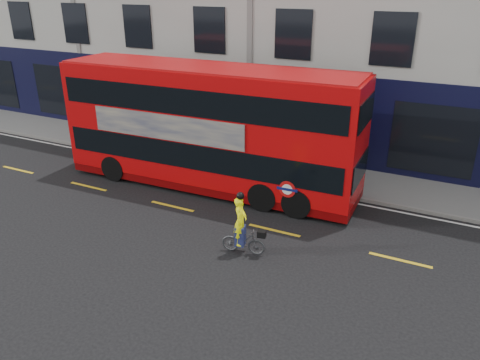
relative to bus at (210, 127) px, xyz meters
The scene contains 7 objects.
ground 4.51m from the bus, 94.81° to the right, with size 120.00×120.00×0.00m, color black.
pavement 3.60m from the bus, 96.76° to the left, with size 60.00×3.00×0.12m, color slate.
kerb 2.66m from the bus, 104.92° to the left, with size 60.00×0.12×0.13m, color slate.
road_edge_line 2.59m from the bus, 109.56° to the left, with size 58.00×0.10×0.01m, color silver.
lane_dashes 3.34m from the bus, 97.92° to the right, with size 58.00×0.12×0.01m, color gold, non-canonical shape.
bus is the anchor object (origin of this frame).
cyclist 5.47m from the bus, 50.11° to the right, with size 1.38×0.62×2.00m.
Camera 1 is at (8.97, -11.06, 7.57)m, focal length 35.00 mm.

